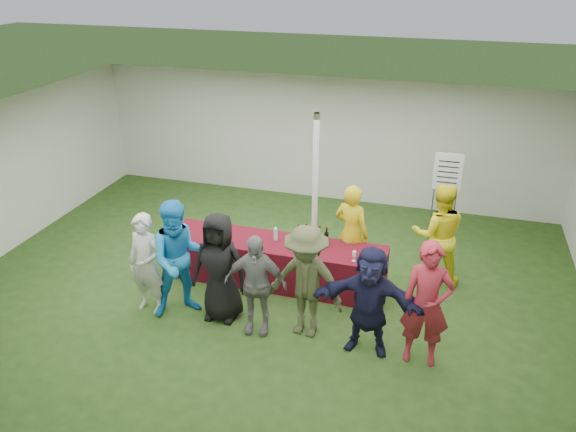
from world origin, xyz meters
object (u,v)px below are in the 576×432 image
(customer_0, at_px, (146,264))
(customer_4, at_px, (306,282))
(customer_3, at_px, (255,284))
(customer_6, at_px, (427,305))
(customer_2, at_px, (220,267))
(staff_pourer, at_px, (351,233))
(staff_back, at_px, (438,234))
(customer_1, at_px, (180,259))
(customer_5, at_px, (369,300))
(serving_table, at_px, (276,262))
(dump_bucket, at_px, (374,258))
(wine_list_sign, at_px, (447,179))

(customer_0, distance_m, customer_4, 2.45)
(customer_3, height_order, customer_6, customer_6)
(customer_2, relative_size, customer_6, 0.96)
(staff_pourer, bearing_deg, customer_0, 52.77)
(staff_back, bearing_deg, customer_1, 18.72)
(staff_back, xyz_separation_m, customer_2, (-3.02, -1.92, -0.03))
(customer_5, xyz_separation_m, customer_6, (0.75, -0.03, 0.09))
(customer_4, height_order, customer_5, customer_4)
(customer_2, bearing_deg, customer_5, -3.71)
(serving_table, height_order, customer_4, customer_4)
(staff_back, xyz_separation_m, customer_1, (-3.63, -1.98, 0.04))
(staff_back, relative_size, customer_3, 1.13)
(dump_bucket, height_order, staff_pourer, staff_pourer)
(customer_0, distance_m, customer_3, 1.74)
(wine_list_sign, height_order, customer_6, wine_list_sign)
(dump_bucket, relative_size, staff_back, 0.14)
(serving_table, bearing_deg, staff_pourer, 21.70)
(serving_table, xyz_separation_m, customer_4, (0.82, -1.21, 0.49))
(staff_pourer, height_order, staff_back, staff_back)
(staff_back, distance_m, customer_2, 3.58)
(dump_bucket, distance_m, customer_5, 1.10)
(customer_0, bearing_deg, serving_table, 46.47)
(staff_pourer, bearing_deg, wine_list_sign, -109.08)
(customer_4, xyz_separation_m, customer_5, (0.91, -0.11, -0.06))
(customer_0, bearing_deg, customer_5, 7.53)
(customer_2, relative_size, customer_3, 1.10)
(serving_table, distance_m, customer_3, 1.40)
(dump_bucket, height_order, customer_2, customer_2)
(staff_back, bearing_deg, customer_0, 16.67)
(staff_pourer, distance_m, customer_6, 2.24)
(wine_list_sign, bearing_deg, staff_pourer, -129.37)
(staff_pourer, distance_m, customer_5, 1.87)
(dump_bucket, bearing_deg, wine_list_sign, 68.72)
(serving_table, distance_m, customer_0, 2.14)
(staff_pourer, xyz_separation_m, customer_3, (-1.04, -1.80, -0.08))
(serving_table, bearing_deg, customer_3, -85.33)
(customer_1, bearing_deg, serving_table, 13.42)
(customer_1, height_order, customer_4, customer_1)
(customer_2, height_order, customer_6, customer_6)
(customer_4, bearing_deg, staff_pourer, 86.57)
(wine_list_sign, relative_size, customer_2, 1.05)
(staff_back, xyz_separation_m, customer_6, (-0.05, -2.10, 0.01))
(wine_list_sign, relative_size, customer_6, 1.01)
(customer_2, bearing_deg, customer_3, -15.75)
(wine_list_sign, relative_size, customer_0, 1.11)
(staff_back, height_order, customer_3, staff_back)
(staff_pourer, height_order, customer_0, staff_pourer)
(customer_2, distance_m, customer_4, 1.32)
(customer_1, bearing_deg, customer_2, -29.18)
(dump_bucket, height_order, customer_1, customer_1)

